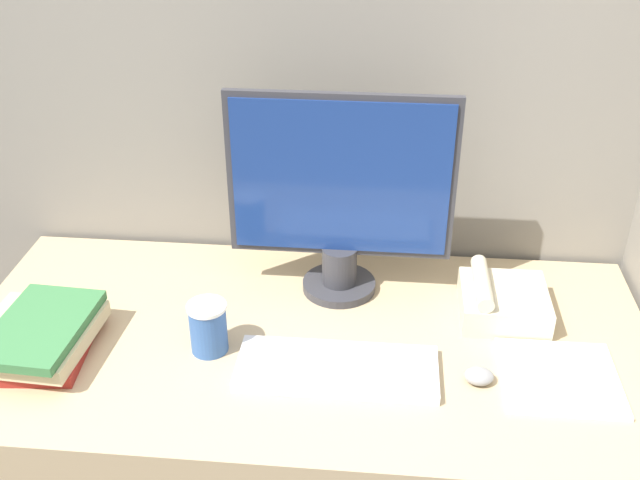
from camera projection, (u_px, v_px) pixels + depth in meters
The scene contains 9 objects.
cubicle_panel_rear at pixel (322, 200), 1.89m from camera, with size 1.89×0.04×1.72m.
desk at pixel (306, 459), 1.79m from camera, with size 1.49×0.73×0.74m.
monitor at pixel (340, 199), 1.65m from camera, with size 0.50×0.17×0.48m.
keyboard at pixel (337, 369), 1.50m from camera, with size 0.40×0.16×0.02m.
mouse at pixel (479, 376), 1.47m from camera, with size 0.06×0.05×0.03m.
coffee_cup at pixel (208, 327), 1.54m from camera, with size 0.08×0.08×0.11m.
book_stack at pixel (39, 336), 1.55m from camera, with size 0.24×0.28×0.08m.
desk_telephone at pixel (502, 301), 1.66m from camera, with size 0.19×0.19×0.10m.
paper_pile at pixel (559, 377), 1.49m from camera, with size 0.23×0.22×0.01m.
Camera 1 is at (0.15, -0.91, 1.73)m, focal length 42.00 mm.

